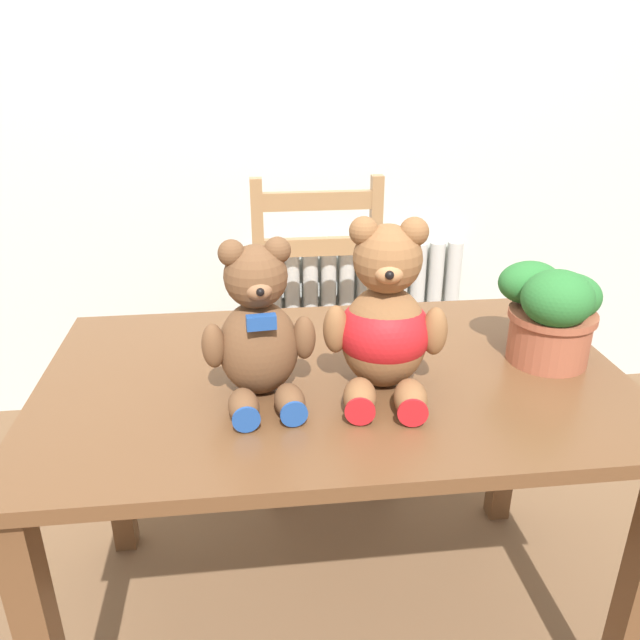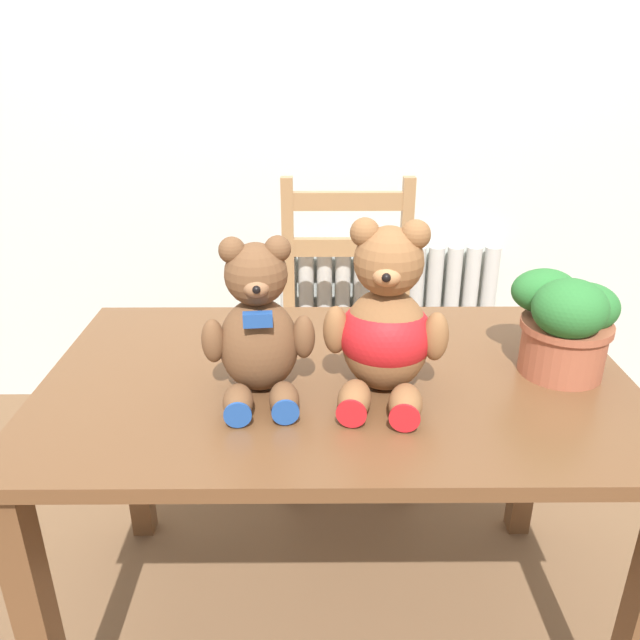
{
  "view_description": "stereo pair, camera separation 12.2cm",
  "coord_description": "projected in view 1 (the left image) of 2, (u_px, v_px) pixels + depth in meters",
  "views": [
    {
      "loc": [
        -0.17,
        -0.79,
        1.36
      ],
      "look_at": [
        -0.04,
        0.32,
        0.87
      ],
      "focal_mm": 35.0,
      "sensor_mm": 36.0,
      "label": 1
    },
    {
      "loc": [
        -0.04,
        -0.8,
        1.36
      ],
      "look_at": [
        -0.04,
        0.32,
        0.87
      ],
      "focal_mm": 35.0,
      "sensor_mm": 36.0,
      "label": 2
    }
  ],
  "objects": [
    {
      "name": "dining_table",
      "position": [
        334.0,
        416.0,
        1.38
      ],
      "size": [
        1.24,
        0.76,
        0.72
      ],
      "color": "brown",
      "rests_on": "ground_plane"
    },
    {
      "name": "wall_back",
      "position": [
        290.0,
        67.0,
        2.17
      ],
      "size": [
        8.0,
        0.04,
        2.6
      ],
      "primitive_type": "cube",
      "color": "silver",
      "rests_on": "ground_plane"
    },
    {
      "name": "teddy_bear_left",
      "position": [
        259.0,
        331.0,
        1.21
      ],
      "size": [
        0.23,
        0.23,
        0.32
      ],
      "rotation": [
        0.0,
        0.0,
        3.24
      ],
      "color": "brown",
      "rests_on": "dining_table"
    },
    {
      "name": "potted_plant",
      "position": [
        552.0,
        310.0,
        1.35
      ],
      "size": [
        0.21,
        0.22,
        0.23
      ],
      "color": "#9E5138",
      "rests_on": "dining_table"
    },
    {
      "name": "radiator",
      "position": [
        354.0,
        332.0,
        2.53
      ],
      "size": [
        0.86,
        0.1,
        0.67
      ],
      "color": "beige",
      "rests_on": "ground_plane"
    },
    {
      "name": "teddy_bear_right",
      "position": [
        385.0,
        323.0,
        1.24
      ],
      "size": [
        0.25,
        0.27,
        0.35
      ],
      "rotation": [
        0.0,
        0.0,
        2.98
      ],
      "color": "brown",
      "rests_on": "dining_table"
    },
    {
      "name": "wooden_chair_behind",
      "position": [
        322.0,
        335.0,
        2.11
      ],
      "size": [
        0.44,
        0.42,
        0.98
      ],
      "rotation": [
        0.0,
        0.0,
        3.14
      ],
      "color": "#997047",
      "rests_on": "ground_plane"
    }
  ]
}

